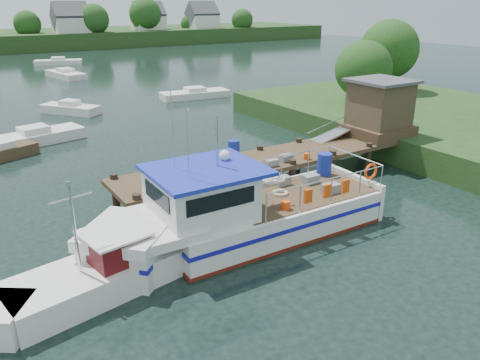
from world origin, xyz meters
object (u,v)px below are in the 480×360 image
moored_far (58,62)px  moored_c (195,94)px  lobster_boat (238,214)px  moored_rowboat (5,152)px  work_boat (94,276)px  moored_d (66,74)px  moored_b (70,108)px  moored_a (35,137)px  dock (345,127)px

moored_far → moored_c: size_ratio=1.02×
lobster_boat → moored_rowboat: 16.39m
work_boat → moored_d: size_ratio=1.05×
moored_rowboat → moored_b: moored_b is taller
lobster_boat → moored_rowboat: (-5.86, 15.30, -0.67)m
moored_a → moored_rowboat: bearing=-122.5°
dock → moored_c: size_ratio=2.57×
dock → work_boat: (-14.63, -4.36, -1.65)m
moored_rowboat → moored_b: size_ratio=0.76×
lobster_boat → moored_far: size_ratio=1.83×
moored_a → moored_far: bearing=83.5°
lobster_boat → work_boat: 5.53m
moored_b → moored_d: 19.70m
work_boat → moored_c: 30.90m
lobster_boat → work_boat: lobster_boat is taller
moored_a → moored_d: (8.32, 26.59, 0.01)m
moored_rowboat → moored_far: bearing=83.4°
moored_far → moored_a: bearing=-100.5°
work_boat → moored_far: bearing=68.4°
work_boat → lobster_boat: bearing=-4.5°
moored_a → work_boat: bearing=-86.9°
lobster_boat → moored_d: 44.45m
moored_d → moored_far: bearing=100.3°
work_boat → moored_a: size_ratio=1.17×
moored_c → moored_d: 20.18m
work_boat → moored_b: (5.69, 25.49, -0.20)m
moored_a → moored_d: size_ratio=0.90×
moored_a → moored_c: size_ratio=0.95×
dock → moored_b: (-8.94, 21.13, -1.85)m
moored_far → moored_d: bearing=-95.1°
moored_a → moored_b: (4.04, 7.36, -0.01)m
dock → moored_b: bearing=112.9°
lobster_boat → moored_b: lobster_boat is taller
moored_b → moored_a: bearing=-100.2°
dock → lobster_boat: lobster_boat is taller
dock → moored_b: 23.01m
lobster_boat → moored_d: (4.48, 44.22, -0.63)m
lobster_boat → dock: bearing=24.2°
work_boat → moored_b: bearing=67.7°
moored_rowboat → moored_a: moored_a is taller
moored_rowboat → moored_b: 11.43m
dock → moored_far: (-2.50, 53.25, -1.85)m
dock → moored_b: dock is taller
moored_far → moored_d: (-2.15, -12.90, 0.02)m
moored_rowboat → moored_far: (12.49, 41.82, 0.02)m
lobster_boat → moored_b: size_ratio=2.51×
dock → moored_far: 53.34m
moored_far → moored_b: moored_far is taller
moored_a → moored_d: 27.86m
work_boat → moored_d: work_boat is taller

